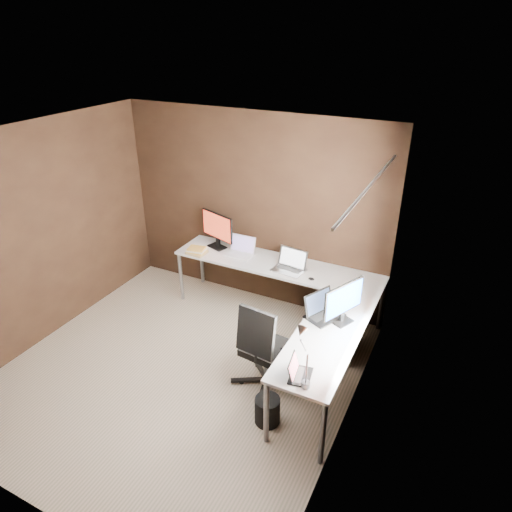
{
  "coord_description": "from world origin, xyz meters",
  "views": [
    {
      "loc": [
        2.46,
        -3.07,
        3.41
      ],
      "look_at": [
        0.46,
        0.95,
        1.09
      ],
      "focal_mm": 32.0,
      "sensor_mm": 36.0,
      "label": 1
    }
  ],
  "objects_px": {
    "monitor_right": "(344,301)",
    "laptop_black_small": "(298,372)",
    "office_chair": "(265,362)",
    "wastebasket": "(267,410)",
    "laptop_silver": "(290,265)",
    "monitor_left": "(217,228)",
    "laptop_black_big": "(322,311)",
    "laptop_white": "(241,250)",
    "desk_lamp": "(303,349)",
    "drawer_pedestal": "(340,328)",
    "book_stack": "(197,251)"
  },
  "relations": [
    {
      "from": "monitor_right",
      "to": "laptop_black_small",
      "type": "height_order",
      "value": "monitor_right"
    },
    {
      "from": "laptop_black_small",
      "to": "office_chair",
      "type": "relative_size",
      "value": 0.27
    },
    {
      "from": "wastebasket",
      "to": "laptop_silver",
      "type": "bearing_deg",
      "value": 106.16
    },
    {
      "from": "monitor_left",
      "to": "laptop_black_big",
      "type": "relative_size",
      "value": 1.18
    },
    {
      "from": "laptop_white",
      "to": "laptop_silver",
      "type": "bearing_deg",
      "value": -9.05
    },
    {
      "from": "laptop_silver",
      "to": "monitor_left",
      "type": "bearing_deg",
      "value": 179.43
    },
    {
      "from": "laptop_black_big",
      "to": "laptop_silver",
      "type": "bearing_deg",
      "value": 67.13
    },
    {
      "from": "desk_lamp",
      "to": "laptop_white",
      "type": "bearing_deg",
      "value": 150.01
    },
    {
      "from": "laptop_black_small",
      "to": "office_chair",
      "type": "bearing_deg",
      "value": 37.87
    },
    {
      "from": "laptop_black_small",
      "to": "office_chair",
      "type": "xyz_separation_m",
      "value": [
        -0.54,
        0.5,
        -0.47
      ]
    },
    {
      "from": "drawer_pedestal",
      "to": "monitor_left",
      "type": "relative_size",
      "value": 1.13
    },
    {
      "from": "laptop_silver",
      "to": "laptop_black_big",
      "type": "distance_m",
      "value": 1.0
    },
    {
      "from": "book_stack",
      "to": "desk_lamp",
      "type": "relative_size",
      "value": 0.49
    },
    {
      "from": "desk_lamp",
      "to": "office_chair",
      "type": "xyz_separation_m",
      "value": [
        -0.58,
        0.53,
        -0.76
      ]
    },
    {
      "from": "monitor_left",
      "to": "book_stack",
      "type": "height_order",
      "value": "monitor_left"
    },
    {
      "from": "drawer_pedestal",
      "to": "laptop_black_small",
      "type": "bearing_deg",
      "value": -88.86
    },
    {
      "from": "wastebasket",
      "to": "monitor_left",
      "type": "bearing_deg",
      "value": 131.35
    },
    {
      "from": "drawer_pedestal",
      "to": "monitor_left",
      "type": "xyz_separation_m",
      "value": [
        -1.85,
        0.44,
        0.7
      ]
    },
    {
      "from": "monitor_right",
      "to": "laptop_black_big",
      "type": "bearing_deg",
      "value": 108.61
    },
    {
      "from": "laptop_silver",
      "to": "book_stack",
      "type": "xyz_separation_m",
      "value": [
        -1.25,
        -0.14,
        -0.02
      ]
    },
    {
      "from": "laptop_black_big",
      "to": "office_chair",
      "type": "height_order",
      "value": "office_chair"
    },
    {
      "from": "monitor_right",
      "to": "desk_lamp",
      "type": "bearing_deg",
      "value": -158.68
    },
    {
      "from": "monitor_left",
      "to": "laptop_black_big",
      "type": "distance_m",
      "value": 1.99
    },
    {
      "from": "laptop_black_small",
      "to": "laptop_black_big",
      "type": "bearing_deg",
      "value": -2.63
    },
    {
      "from": "laptop_white",
      "to": "wastebasket",
      "type": "height_order",
      "value": "laptop_white"
    },
    {
      "from": "book_stack",
      "to": "wastebasket",
      "type": "height_order",
      "value": "book_stack"
    },
    {
      "from": "desk_lamp",
      "to": "wastebasket",
      "type": "height_order",
      "value": "desk_lamp"
    },
    {
      "from": "monitor_right",
      "to": "laptop_black_small",
      "type": "xyz_separation_m",
      "value": [
        -0.1,
        -0.93,
        -0.21
      ]
    },
    {
      "from": "laptop_black_small",
      "to": "wastebasket",
      "type": "xyz_separation_m",
      "value": [
        -0.3,
        0.06,
        -0.63
      ]
    },
    {
      "from": "laptop_silver",
      "to": "book_stack",
      "type": "relative_size",
      "value": 1.6
    },
    {
      "from": "book_stack",
      "to": "monitor_right",
      "type": "bearing_deg",
      "value": -16.51
    },
    {
      "from": "laptop_silver",
      "to": "laptop_black_big",
      "type": "xyz_separation_m",
      "value": [
        0.67,
        -0.75,
        -0.0
      ]
    },
    {
      "from": "desk_lamp",
      "to": "office_chair",
      "type": "relative_size",
      "value": 0.51
    },
    {
      "from": "monitor_right",
      "to": "book_stack",
      "type": "height_order",
      "value": "monitor_right"
    },
    {
      "from": "book_stack",
      "to": "desk_lamp",
      "type": "xyz_separation_m",
      "value": [
        2.07,
        -1.59,
        0.29
      ]
    },
    {
      "from": "office_chair",
      "to": "wastebasket",
      "type": "distance_m",
      "value": 0.53
    },
    {
      "from": "laptop_black_small",
      "to": "desk_lamp",
      "type": "relative_size",
      "value": 0.54
    },
    {
      "from": "desk_lamp",
      "to": "laptop_silver",
      "type": "bearing_deg",
      "value": 135.24
    },
    {
      "from": "monitor_left",
      "to": "laptop_white",
      "type": "distance_m",
      "value": 0.43
    },
    {
      "from": "drawer_pedestal",
      "to": "monitor_right",
      "type": "xyz_separation_m",
      "value": [
        0.13,
        -0.48,
        0.68
      ]
    },
    {
      "from": "wastebasket",
      "to": "laptop_black_small",
      "type": "bearing_deg",
      "value": -10.96
    },
    {
      "from": "wastebasket",
      "to": "laptop_black_big",
      "type": "bearing_deg",
      "value": 77.86
    },
    {
      "from": "monitor_left",
      "to": "wastebasket",
      "type": "height_order",
      "value": "monitor_left"
    },
    {
      "from": "monitor_right",
      "to": "office_chair",
      "type": "distance_m",
      "value": 1.03
    },
    {
      "from": "laptop_white",
      "to": "monitor_left",
      "type": "bearing_deg",
      "value": 172.33
    },
    {
      "from": "monitor_left",
      "to": "laptop_black_small",
      "type": "bearing_deg",
      "value": -26.32
    },
    {
      "from": "laptop_white",
      "to": "laptop_black_big",
      "type": "xyz_separation_m",
      "value": [
        1.39,
        -0.85,
        0.0
      ]
    },
    {
      "from": "monitor_left",
      "to": "wastebasket",
      "type": "distance_m",
      "value": 2.53
    },
    {
      "from": "laptop_white",
      "to": "book_stack",
      "type": "distance_m",
      "value": 0.57
    },
    {
      "from": "monitor_right",
      "to": "laptop_white",
      "type": "height_order",
      "value": "monitor_right"
    }
  ]
}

